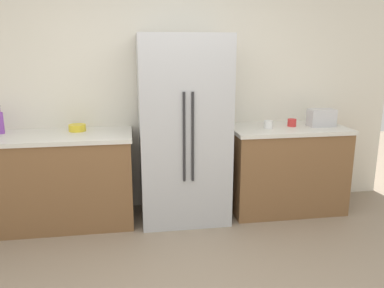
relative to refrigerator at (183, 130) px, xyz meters
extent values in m
cube|color=silver|center=(-0.15, 0.41, 0.46)|extent=(5.20, 0.10, 2.80)
cube|color=brown|center=(-1.33, 0.03, -0.49)|extent=(1.60, 0.64, 0.88)
cube|color=silver|center=(-1.33, 0.03, -0.03)|extent=(1.63, 0.67, 0.04)
cube|color=brown|center=(1.13, 0.03, -0.49)|extent=(1.20, 0.64, 0.88)
cube|color=silver|center=(1.13, 0.03, -0.03)|extent=(1.23, 0.67, 0.04)
cube|color=#B2B5BA|center=(0.00, 0.00, 0.00)|extent=(0.88, 0.68, 1.87)
cylinder|color=#262628|center=(-0.04, -0.35, 0.00)|extent=(0.02, 0.02, 0.84)
cylinder|color=#262628|center=(0.04, -0.35, 0.00)|extent=(0.02, 0.02, 0.84)
cube|color=silver|center=(1.49, 0.02, 0.08)|extent=(0.27, 0.16, 0.18)
cylinder|color=purple|center=(-1.78, 0.16, 0.09)|extent=(0.08, 0.08, 0.21)
cylinder|color=white|center=(0.89, -0.01, 0.03)|extent=(0.09, 0.09, 0.08)
cylinder|color=red|center=(1.18, 0.05, 0.03)|extent=(0.09, 0.09, 0.08)
cylinder|color=yellow|center=(-1.05, 0.17, 0.02)|extent=(0.17, 0.17, 0.07)
camera|label=1|loc=(-0.52, -3.81, 0.81)|focal=36.47mm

